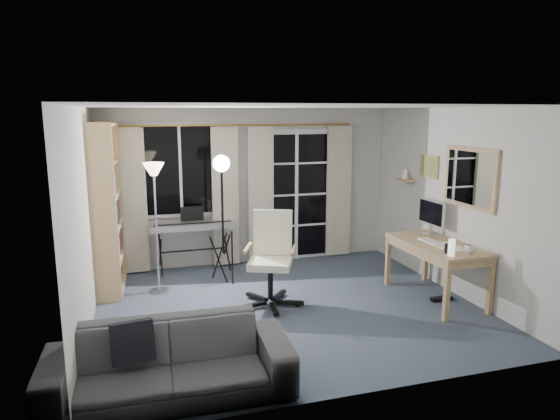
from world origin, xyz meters
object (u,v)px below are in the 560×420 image
Objects in this scene: torchiere_lamp at (154,189)px; studio_light at (222,178)px; desk at (437,250)px; mug at (470,248)px; office_chair at (272,249)px; monitor at (432,214)px; keyboard_piano at (193,227)px; bookshelf at (103,213)px; sofa at (169,351)px.

studio_light reaches higher than torchiere_lamp.
mug is (0.10, -0.50, 0.15)m from desk.
desk is (3.35, -1.25, -0.74)m from torchiere_lamp.
monitor reaches higher than office_chair.
office_chair is at bearing 155.00° from mug.
keyboard_piano is at bearing 139.84° from mug.
monitor is at bearing 84.20° from mug.
bookshelf is 4.31m from desk.
bookshelf is 1.30× the size of torchiere_lamp.
monitor is (3.00, -1.50, 0.32)m from keyboard_piano.
bookshelf is 1.60× the size of desk.
sofa is at bearing -167.15° from mug.
studio_light is at bearing -60.70° from keyboard_piano.
keyboard_piano is 1.09× the size of office_chair.
keyboard_piano is (0.55, 0.70, -0.69)m from torchiere_lamp.
keyboard_piano is 10.48× the size of mug.
desk is 0.68× the size of sofa.
torchiere_lamp is 2.73m from sofa.
office_chair is at bearing 177.34° from monitor.
desk is (2.46, -1.36, -0.83)m from studio_light.
keyboard_piano is 0.69× the size of studio_light.
torchiere_lamp is at bearing 173.53° from office_chair.
torchiere_lamp is 3.91m from mug.
studio_light reaches higher than desk.
desk is at bearing -17.74° from bookshelf.
office_chair is at bearing -24.35° from bookshelf.
keyboard_piano is 0.91× the size of desk.
office_chair is 2.19× the size of monitor.
mug is at bearing -80.42° from desk.
office_chair is 2.07m from desk.
bookshelf is at bearing -160.70° from keyboard_piano.
office_chair is at bearing -52.25° from studio_light.
monitor is 4.40× the size of mug.
torchiere_lamp is at bearing 157.83° from desk.
studio_light reaches higher than sofa.
desk is (2.01, -0.49, -0.04)m from office_chair.
sofa is (-0.60, -3.25, -0.29)m from keyboard_piano.
studio_light is 3.48× the size of monitor.
monitor is (4.21, -1.07, -0.05)m from bookshelf.
studio_light reaches higher than office_chair.
mug is at bearing -25.50° from studio_light.
monitor is 0.98m from mug.
monitor is at bearing 64.67° from desk.
torchiere_lamp is 1.69m from office_chair.
desk is 11.55× the size of mug.
bookshelf is 1.92× the size of office_chair.
bookshelf is 18.53× the size of mug.
bookshelf reaches higher than monitor.
office_chair is at bearing -29.73° from torchiere_lamp.
mug is (2.90, -2.45, 0.10)m from keyboard_piano.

